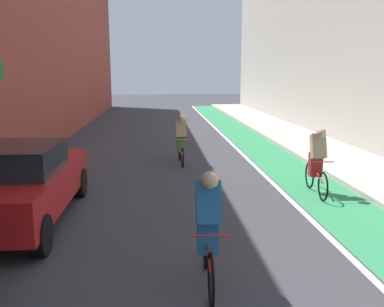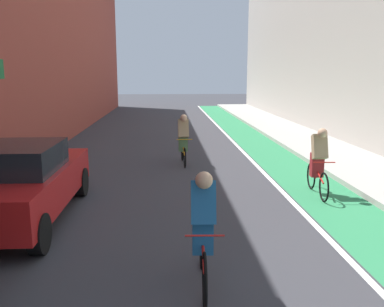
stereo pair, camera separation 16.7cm
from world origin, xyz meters
TOP-DOWN VIEW (x-y plane):
  - ground_plane at (0.00, 15.53)m, footprint 85.94×85.94m
  - bike_lane_paint at (3.39, 17.53)m, footprint 1.60×39.06m
  - lane_divider_stripe at (2.49, 17.53)m, footprint 0.12×39.06m
  - sidewalk_right at (5.49, 17.53)m, footprint 2.59×39.06m
  - building_facade_left at (-5.99, 17.51)m, footprint 4.15×39.06m
  - parked_sedan_red at (-3.14, 8.68)m, footprint 1.90×4.28m
  - cyclist_lead at (0.17, 6.00)m, footprint 0.48×1.74m
  - cyclist_mid at (3.23, 10.04)m, footprint 0.48×1.71m
  - cyclist_trailing at (0.22, 13.58)m, footprint 0.48×1.67m

SIDE VIEW (x-z plane):
  - ground_plane at x=0.00m, z-range 0.00..0.00m
  - bike_lane_paint at x=3.39m, z-range 0.00..0.00m
  - lane_divider_stripe at x=2.49m, z-range 0.00..0.00m
  - sidewalk_right at x=5.49m, z-range 0.00..0.14m
  - parked_sedan_red at x=-3.14m, z-range 0.02..1.55m
  - cyclist_trailing at x=0.22m, z-range 0.01..1.60m
  - cyclist_lead at x=0.17m, z-range 0.00..1.62m
  - cyclist_mid at x=3.23m, z-range 0.04..1.65m
  - building_facade_left at x=-5.99m, z-range 0.00..10.00m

